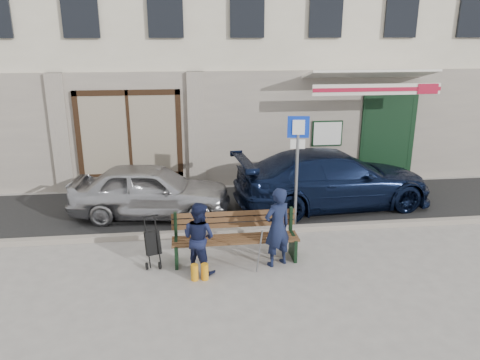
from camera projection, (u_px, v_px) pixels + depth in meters
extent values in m
plane|color=#9E9991|center=(281.00, 265.00, 8.82)|extent=(80.00, 80.00, 0.00)
cube|color=#282828|center=(256.00, 207.00, 11.76)|extent=(60.00, 3.20, 0.01)
cube|color=#9E9384|center=(267.00, 230.00, 10.23)|extent=(60.00, 0.18, 0.12)
cube|color=beige|center=(233.00, 6.00, 15.36)|extent=(20.00, 7.00, 10.00)
cube|color=#9E9384|center=(247.00, 130.00, 13.04)|extent=(20.00, 0.12, 3.20)
cube|color=maroon|center=(130.00, 134.00, 12.74)|extent=(2.50, 0.12, 2.00)
cube|color=black|center=(387.00, 137.00, 13.52)|extent=(1.60, 0.10, 2.60)
cube|color=black|center=(380.00, 137.00, 13.99)|extent=(1.25, 0.90, 2.40)
cube|color=white|center=(327.00, 134.00, 13.24)|extent=(0.80, 0.03, 0.65)
cube|color=white|center=(366.00, 75.00, 12.64)|extent=(3.40, 1.72, 0.42)
cube|color=white|center=(377.00, 89.00, 11.91)|extent=(3.40, 0.05, 0.28)
cube|color=#A4142D|center=(378.00, 90.00, 11.88)|extent=(3.40, 0.02, 0.10)
imported|color=#ADADB2|center=(151.00, 190.00, 11.01)|extent=(3.89, 1.96, 1.27)
imported|color=black|center=(333.00, 179.00, 11.61)|extent=(5.10, 2.49, 1.43)
cylinder|color=gray|center=(297.00, 175.00, 10.24)|extent=(0.07, 0.07, 2.41)
cube|color=#0D30BA|center=(298.00, 127.00, 9.92)|extent=(0.46, 0.09, 0.46)
cube|color=white|center=(299.00, 127.00, 9.89)|extent=(0.26, 0.05, 0.32)
cube|color=white|center=(298.00, 144.00, 10.03)|extent=(0.32, 0.07, 0.20)
cube|color=brown|center=(236.00, 239.00, 8.85)|extent=(2.40, 0.50, 0.04)
cube|color=brown|center=(234.00, 219.00, 9.03)|extent=(2.40, 0.10, 0.36)
cube|color=black|center=(176.00, 253.00, 8.79)|extent=(0.06, 0.50, 0.45)
cube|color=black|center=(293.00, 247.00, 9.05)|extent=(0.06, 0.50, 0.45)
cube|color=white|center=(275.00, 238.00, 8.84)|extent=(0.34, 0.25, 0.11)
cylinder|color=gray|center=(259.00, 251.00, 8.25)|extent=(0.07, 0.34, 0.96)
cylinder|color=orange|center=(195.00, 272.00, 8.24)|extent=(0.13, 0.13, 0.30)
cylinder|color=orange|center=(205.00, 272.00, 8.26)|extent=(0.13, 0.13, 0.30)
imported|color=#131A35|center=(277.00, 227.00, 8.62)|extent=(0.66, 0.56, 1.52)
imported|color=#141A39|center=(199.00, 237.00, 8.41)|extent=(0.82, 0.79, 1.33)
cylinder|color=black|center=(147.00, 266.00, 8.62)|extent=(0.07, 0.14, 0.14)
cylinder|color=black|center=(160.00, 265.00, 8.65)|extent=(0.07, 0.14, 0.14)
cube|color=black|center=(153.00, 243.00, 8.71)|extent=(0.34, 0.32, 0.46)
cylinder|color=black|center=(152.00, 216.00, 8.67)|extent=(0.25, 0.10, 0.02)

